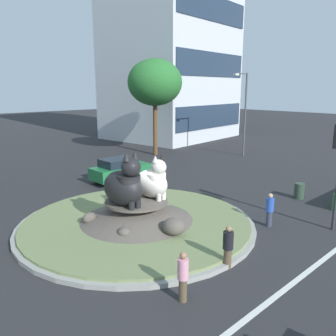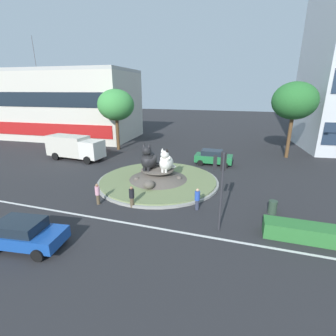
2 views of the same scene
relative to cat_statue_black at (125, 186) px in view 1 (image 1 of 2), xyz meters
name	(u,v)px [view 1 (image 1 of 2)]	position (x,y,z in m)	size (l,w,h in m)	color
ground_plane	(137,225)	(0.80, 0.22, -2.12)	(160.00, 160.00, 0.00)	#28282B
lane_centreline	(283,291)	(0.80, -7.14, -2.12)	(112.00, 0.20, 0.01)	silver
roundabout_island	(137,217)	(0.79, 0.21, -1.69)	(10.79, 10.79, 1.23)	gray
cat_statue_black	(125,186)	(0.00, 0.00, 0.00)	(1.56, 2.50, 2.42)	black
cat_statue_white	(153,182)	(1.62, 0.00, -0.13)	(1.30, 2.08, 2.07)	silver
office_tower	(171,16)	(22.62, 20.74, 12.63)	(15.52, 13.81, 29.50)	silver
broadleaf_tree_behind_island	(155,83)	(12.99, 12.82, 4.57)	(5.00, 5.00, 8.85)	brown
streetlight_arm	(244,109)	(18.31, 6.65, 2.24)	(2.13, 0.34, 7.55)	#4C4C51
pedestrian_blue_shirt	(270,209)	(5.16, -4.02, -1.30)	(0.36, 0.36, 1.57)	#33384C
pedestrian_pink_shirt	(183,276)	(-1.85, -5.34, -1.28)	(0.33, 0.33, 1.59)	brown
pedestrian_black_shirt	(228,246)	(0.71, -5.04, -1.30)	(0.37, 0.37, 1.57)	brown
sedan_on_far_lane	(120,169)	(4.79, 7.08, -1.27)	(4.02, 2.02, 1.63)	#1E6B38
litter_bin	(299,191)	(10.11, -3.02, -1.67)	(0.56, 0.56, 0.90)	#2D4233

